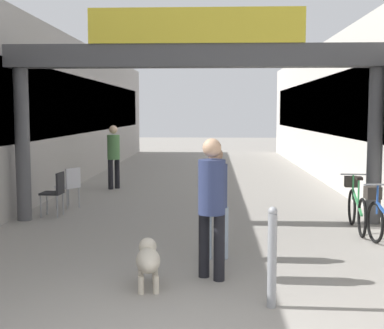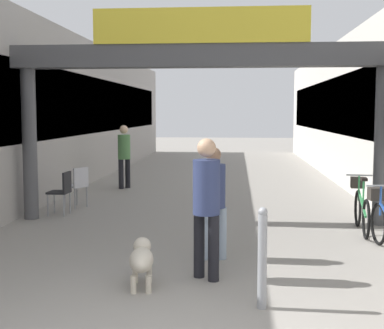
{
  "view_description": "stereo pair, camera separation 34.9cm",
  "coord_description": "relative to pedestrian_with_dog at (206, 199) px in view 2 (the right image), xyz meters",
  "views": [
    {
      "loc": [
        0.33,
        -4.06,
        2.1
      ],
      "look_at": [
        0.0,
        4.04,
        1.3
      ],
      "focal_mm": 50.0,
      "sensor_mm": 36.0,
      "label": 1
    },
    {
      "loc": [
        0.68,
        -4.04,
        2.1
      ],
      "look_at": [
        0.0,
        4.04,
        1.3
      ],
      "focal_mm": 50.0,
      "sensor_mm": 36.0,
      "label": 2
    }
  ],
  "objects": [
    {
      "name": "pedestrian_with_dog",
      "position": [
        0.0,
        0.0,
        0.0
      ],
      "size": [
        0.48,
        0.48,
        1.78
      ],
      "color": "black",
      "rests_on": "ground_plane"
    },
    {
      "name": "bollard_post_metal",
      "position": [
        0.65,
        -0.97,
        -0.47
      ],
      "size": [
        0.1,
        0.1,
        1.1
      ],
      "color": "gray",
      "rests_on": "ground_plane"
    },
    {
      "name": "cafe_chair_black_nearer",
      "position": [
        -3.16,
        3.94,
        -0.48
      ],
      "size": [
        0.42,
        0.42,
        0.89
      ],
      "color": "gray",
      "rests_on": "ground_plane"
    },
    {
      "name": "bicycle_green_farthest",
      "position": [
        2.57,
        2.95,
        -0.59
      ],
      "size": [
        0.46,
        1.69,
        0.98
      ],
      "color": "black",
      "rests_on": "ground_plane"
    },
    {
      "name": "pedestrian_companion",
      "position": [
        0.05,
        0.93,
        -0.11
      ],
      "size": [
        0.39,
        0.38,
        1.61
      ],
      "color": "#8C9EB2",
      "rests_on": "ground_plane"
    },
    {
      "name": "cafe_chair_aluminium_farther",
      "position": [
        -3.11,
        4.84,
        -0.48
      ],
      "size": [
        0.55,
        0.55,
        0.89
      ],
      "color": "gray",
      "rests_on": "ground_plane"
    },
    {
      "name": "storefront_left",
      "position": [
        -5.4,
        8.48,
        1.07
      ],
      "size": [
        3.0,
        26.0,
        4.18
      ],
      "color": "#9E9993",
      "rests_on": "ground_plane"
    },
    {
      "name": "dog_on_leash",
      "position": [
        -0.76,
        -0.35,
        -0.68
      ],
      "size": [
        0.38,
        0.76,
        0.55
      ],
      "color": "beige",
      "rests_on": "ground_plane"
    },
    {
      "name": "arcade_sign_gateway",
      "position": [
        -0.31,
        3.51,
        1.81
      ],
      "size": [
        7.4,
        0.47,
        3.99
      ],
      "color": "#4C4C4F",
      "rests_on": "ground_plane"
    },
    {
      "name": "pedestrian_carrying_crate",
      "position": [
        -2.71,
        7.84,
        -0.03
      ],
      "size": [
        0.48,
        0.48,
        1.74
      ],
      "color": "black",
      "rests_on": "ground_plane"
    }
  ]
}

